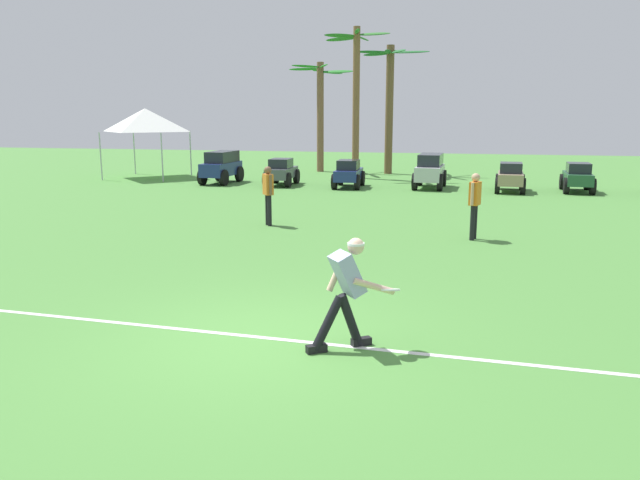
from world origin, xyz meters
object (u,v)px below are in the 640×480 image
at_px(frisbee_thrower, 347,287).
at_px(event_tent, 145,120).
at_px(teammate_midfield, 268,190).
at_px(palm_tree_far_left, 320,106).
at_px(parked_car_slot_a, 222,166).
at_px(parked_car_slot_e, 510,177).
at_px(parked_car_slot_f, 578,177).
at_px(palm_tree_left_of_centre, 356,91).
at_px(frisbee_in_flight, 390,290).
at_px(parked_car_slot_b, 281,172).
at_px(parked_car_slot_d, 430,170).
at_px(palm_tree_right_of_centre, 390,99).
at_px(teammate_near_sideline, 475,200).
at_px(parked_car_slot_c, 349,173).

relative_size(frisbee_thrower, event_tent, 0.45).
xyz_separation_m(teammate_midfield, palm_tree_far_left, (-2.11, 15.58, 2.32)).
distance_m(teammate_midfield, parked_car_slot_a, 10.63).
xyz_separation_m(parked_car_slot_e, event_tent, (-15.93, 1.83, 2.05)).
relative_size(parked_car_slot_f, palm_tree_left_of_centre, 0.34).
height_order(parked_car_slot_f, palm_tree_left_of_centre, palm_tree_left_of_centre).
bearing_deg(frisbee_in_flight, palm_tree_far_left, 104.74).
bearing_deg(palm_tree_far_left, parked_car_slot_b, -91.61).
bearing_deg(parked_car_slot_a, event_tent, 161.00).
bearing_deg(teammate_midfield, parked_car_slot_d, 68.66).
xyz_separation_m(frisbee_thrower, parked_car_slot_b, (-5.88, 17.34, -0.23)).
distance_m(frisbee_thrower, parked_car_slot_b, 18.31).
height_order(parked_car_slot_a, parked_car_slot_d, same).
distance_m(frisbee_thrower, frisbee_in_flight, 0.54).
relative_size(parked_car_slot_b, parked_car_slot_e, 0.99).
relative_size(parked_car_slot_b, palm_tree_right_of_centre, 0.37).
distance_m(frisbee_thrower, parked_car_slot_d, 17.73).
bearing_deg(parked_car_slot_e, parked_car_slot_a, 178.08).
bearing_deg(event_tent, palm_tree_left_of_centre, 11.81).
bearing_deg(teammate_near_sideline, parked_car_slot_e, 81.27).
distance_m(parked_car_slot_d, palm_tree_far_left, 8.78).
distance_m(parked_car_slot_e, palm_tree_far_left, 11.37).
bearing_deg(event_tent, parked_car_slot_b, -13.65).
relative_size(palm_tree_far_left, event_tent, 1.72).
relative_size(frisbee_in_flight, event_tent, 0.10).
bearing_deg(teammate_midfield, palm_tree_left_of_centre, 89.29).
height_order(frisbee_thrower, frisbee_in_flight, frisbee_thrower).
bearing_deg(teammate_near_sideline, parked_car_slot_a, 135.38).
height_order(palm_tree_far_left, palm_tree_right_of_centre, palm_tree_right_of_centre).
xyz_separation_m(frisbee_thrower, teammate_midfield, (-3.59, 8.21, 0.15)).
distance_m(parked_car_slot_b, parked_car_slot_d, 6.03).
bearing_deg(parked_car_slot_b, parked_car_slot_e, -1.01).
distance_m(teammate_midfield, parked_car_slot_b, 9.43).
distance_m(parked_car_slot_a, parked_car_slot_e, 11.76).
height_order(parked_car_slot_c, parked_car_slot_f, same).
relative_size(parked_car_slot_e, palm_tree_right_of_centre, 0.37).
relative_size(frisbee_in_flight, parked_car_slot_e, 0.13).
bearing_deg(parked_car_slot_e, frisbee_thrower, -100.41).
height_order(teammate_near_sideline, parked_car_slot_f, teammate_near_sideline).
distance_m(teammate_near_sideline, teammate_midfield, 5.31).
relative_size(palm_tree_far_left, palm_tree_left_of_centre, 0.81).
xyz_separation_m(palm_tree_right_of_centre, event_tent, (-10.60, -4.35, -0.98)).
bearing_deg(frisbee_in_flight, palm_tree_right_of_centre, 96.62).
height_order(parked_car_slot_b, parked_car_slot_c, same).
bearing_deg(parked_car_slot_e, palm_tree_right_of_centre, 130.80).
distance_m(parked_car_slot_f, palm_tree_far_left, 13.16).
bearing_deg(parked_car_slot_d, parked_car_slot_a, -179.03).
xyz_separation_m(parked_car_slot_c, palm_tree_far_left, (-2.65, 6.59, 2.69)).
relative_size(frisbee_in_flight, parked_car_slot_d, 0.12).
xyz_separation_m(parked_car_slot_f, event_tent, (-18.39, 1.39, 2.05)).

